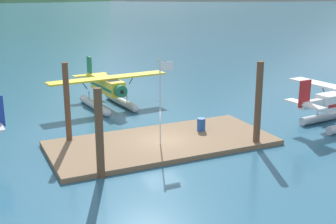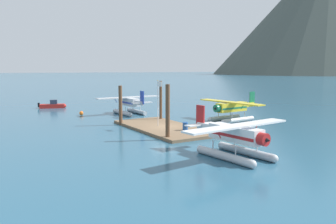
# 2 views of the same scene
# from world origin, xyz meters

# --- Properties ---
(ground_plane) EXTENTS (1200.00, 1200.00, 0.00)m
(ground_plane) POSITION_xyz_m (0.00, 0.00, 0.00)
(ground_plane) COLOR #285670
(dock_platform) EXTENTS (14.59, 6.63, 0.30)m
(dock_platform) POSITION_xyz_m (0.00, 0.00, 0.15)
(dock_platform) COLOR brown
(dock_platform) RESTS_ON ground
(piling_near_left) EXTENTS (0.44, 0.44, 4.97)m
(piling_near_left) POSITION_xyz_m (-5.12, -3.27, 2.48)
(piling_near_left) COLOR brown
(piling_near_left) RESTS_ON ground
(piling_near_right) EXTENTS (0.43, 0.43, 5.54)m
(piling_near_right) POSITION_xyz_m (5.48, -2.74, 2.77)
(piling_near_right) COLOR brown
(piling_near_right) RESTS_ON ground
(piling_far_left) EXTENTS (0.38, 0.38, 5.42)m
(piling_far_left) POSITION_xyz_m (-5.46, 2.73, 2.71)
(piling_far_left) COLOR brown
(piling_far_left) RESTS_ON ground
(flagpole) EXTENTS (0.95, 0.10, 5.45)m
(flagpole) POSITION_xyz_m (-0.24, -0.56, 3.73)
(flagpole) COLOR silver
(flagpole) RESTS_ON dock_platform
(fuel_drum) EXTENTS (0.62, 0.62, 0.88)m
(fuel_drum) POSITION_xyz_m (3.36, 0.80, 0.74)
(fuel_drum) COLOR #1E4C99
(fuel_drum) RESTS_ON dock_platform
(mooring_buoy) EXTENTS (0.61, 0.61, 0.61)m
(mooring_buoy) POSITION_xyz_m (-16.72, -4.83, 0.31)
(mooring_buoy) COLOR orange
(mooring_buoy) RESTS_ON ground
(mountain_ridge_centre_peak) EXTENTS (296.39, 296.39, 164.05)m
(mountain_ridge_centre_peak) POSITION_xyz_m (-243.37, 390.87, 82.02)
(mountain_ridge_centre_peak) COLOR #424C47
(mountain_ridge_centre_peak) RESTS_ON ground
(seaplane_yellow_bow_centre) EXTENTS (10.48, 7.96, 3.84)m
(seaplane_yellow_bow_centre) POSITION_xyz_m (-0.27, 10.69, 1.58)
(seaplane_yellow_bow_centre) COLOR #B7BABF
(seaplane_yellow_bow_centre) RESTS_ON ground
(seaplane_white_stbd_aft) EXTENTS (7.96, 10.48, 3.84)m
(seaplane_white_stbd_aft) POSITION_xyz_m (14.07, -1.63, 1.58)
(seaplane_white_stbd_aft) COLOR #B7BABF
(seaplane_white_stbd_aft) RESTS_ON ground
(seaplane_silver_port_fwd) EXTENTS (7.98, 10.44, 3.84)m
(seaplane_silver_port_fwd) POSITION_xyz_m (-14.04, 1.98, 1.58)
(seaplane_silver_port_fwd) COLOR #B7BABF
(seaplane_silver_port_fwd) RESTS_ON ground
(boat_red_open_sw) EXTENTS (2.74, 4.72, 1.50)m
(boat_red_open_sw) POSITION_xyz_m (-28.71, -6.44, 0.49)
(boat_red_open_sw) COLOR #B2231E
(boat_red_open_sw) RESTS_ON ground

